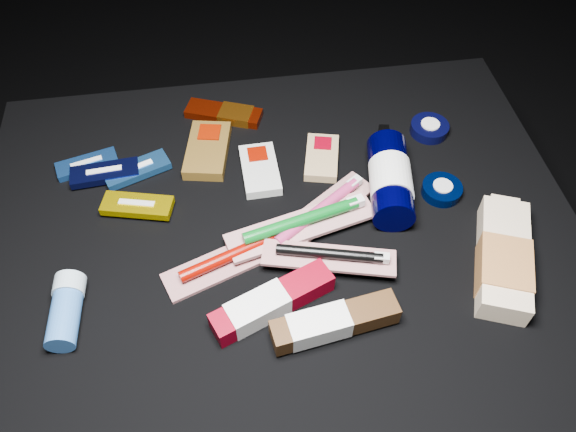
{
  "coord_description": "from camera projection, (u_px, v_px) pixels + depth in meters",
  "views": [
    {
      "loc": [
        -0.07,
        -0.54,
        1.13
      ],
      "look_at": [
        0.01,
        0.01,
        0.42
      ],
      "focal_mm": 35.0,
      "sensor_mm": 36.0,
      "label": 1
    }
  ],
  "objects": [
    {
      "name": "ground",
      "position": [
        282.0,
        339.0,
        1.22
      ],
      "size": [
        3.0,
        3.0,
        0.0
      ],
      "primitive_type": "plane",
      "color": "black",
      "rests_on": "ground"
    },
    {
      "name": "cloth_table",
      "position": [
        281.0,
        292.0,
        1.07
      ],
      "size": [
        0.98,
        0.78,
        0.4
      ],
      "primitive_type": "cube",
      "color": "black",
      "rests_on": "ground"
    },
    {
      "name": "luna_bar_0",
      "position": [
        87.0,
        164.0,
        0.99
      ],
      "size": [
        0.11,
        0.07,
        0.01
      ],
      "rotation": [
        0.0,
        0.0,
        0.26
      ],
      "color": "#1C4C98",
      "rests_on": "cloth_table"
    },
    {
      "name": "luna_bar_1",
      "position": [
        137.0,
        170.0,
        0.98
      ],
      "size": [
        0.12,
        0.08,
        0.01
      ],
      "rotation": [
        0.0,
        0.0,
        0.37
      ],
      "color": "#215A9C",
      "rests_on": "cloth_table"
    },
    {
      "name": "luna_bar_2",
      "position": [
        105.0,
        173.0,
        0.97
      ],
      "size": [
        0.12,
        0.05,
        0.02
      ],
      "rotation": [
        0.0,
        0.0,
        0.07
      ],
      "color": "black",
      "rests_on": "cloth_table"
    },
    {
      "name": "luna_bar_3",
      "position": [
        137.0,
        205.0,
        0.92
      ],
      "size": [
        0.12,
        0.07,
        0.02
      ],
      "rotation": [
        0.0,
        0.0,
        -0.25
      ],
      "color": "#DEBB00",
      "rests_on": "cloth_table"
    },
    {
      "name": "clif_bar_0",
      "position": [
        208.0,
        148.0,
        1.01
      ],
      "size": [
        0.1,
        0.14,
        0.02
      ],
      "rotation": [
        0.0,
        0.0,
        -0.2
      ],
      "color": "#583E14",
      "rests_on": "cloth_table"
    },
    {
      "name": "clif_bar_1",
      "position": [
        260.0,
        168.0,
        0.98
      ],
      "size": [
        0.06,
        0.12,
        0.02
      ],
      "rotation": [
        0.0,
        0.0,
        0.02
      ],
      "color": "silver",
      "rests_on": "cloth_table"
    },
    {
      "name": "clif_bar_2",
      "position": [
        322.0,
        156.0,
        1.0
      ],
      "size": [
        0.08,
        0.11,
        0.02
      ],
      "rotation": [
        0.0,
        0.0,
        -0.24
      ],
      "color": "tan",
      "rests_on": "cloth_table"
    },
    {
      "name": "power_bar",
      "position": [
        228.0,
        114.0,
        1.07
      ],
      "size": [
        0.15,
        0.09,
        0.02
      ],
      "rotation": [
        0.0,
        0.0,
        -0.37
      ],
      "color": "#6B1404",
      "rests_on": "cloth_table"
    },
    {
      "name": "lotion_bottle",
      "position": [
        390.0,
        179.0,
        0.93
      ],
      "size": [
        0.1,
        0.22,
        0.07
      ],
      "rotation": [
        0.0,
        0.0,
        -0.18
      ],
      "color": "black",
      "rests_on": "cloth_table"
    },
    {
      "name": "cream_tin_upper",
      "position": [
        429.0,
        128.0,
        1.04
      ],
      "size": [
        0.07,
        0.07,
        0.02
      ],
      "rotation": [
        0.0,
        0.0,
        0.17
      ],
      "color": "black",
      "rests_on": "cloth_table"
    },
    {
      "name": "cream_tin_lower",
      "position": [
        442.0,
        190.0,
        0.95
      ],
      "size": [
        0.07,
        0.07,
        0.02
      ],
      "rotation": [
        0.0,
        0.0,
        0.22
      ],
      "color": "black",
      "rests_on": "cloth_table"
    },
    {
      "name": "bodywash_bottle",
      "position": [
        503.0,
        260.0,
        0.85
      ],
      "size": [
        0.14,
        0.22,
        0.04
      ],
      "rotation": [
        0.0,
        0.0,
        -0.37
      ],
      "color": "beige",
      "rests_on": "cloth_table"
    },
    {
      "name": "deodorant_stick",
      "position": [
        66.0,
        309.0,
        0.8
      ],
      "size": [
        0.05,
        0.11,
        0.05
      ],
      "rotation": [
        0.0,
        0.0,
        -0.05
      ],
      "color": "#2F62A9",
      "rests_on": "cloth_table"
    },
    {
      "name": "toothbrush_pack_0",
      "position": [
        239.0,
        255.0,
        0.87
      ],
      "size": [
        0.24,
        0.13,
        0.03
      ],
      "rotation": [
        0.0,
        0.0,
        0.35
      ],
      "color": "#AFA9A3",
      "rests_on": "cloth_table"
    },
    {
      "name": "toothbrush_pack_1",
      "position": [
        319.0,
        213.0,
        0.91
      ],
      "size": [
        0.21,
        0.17,
        0.03
      ],
      "rotation": [
        0.0,
        0.0,
        0.62
      ],
      "color": "#B9B0AD",
      "rests_on": "cloth_table"
    },
    {
      "name": "toothbrush_pack_2",
      "position": [
        303.0,
        223.0,
        0.89
      ],
      "size": [
        0.25,
        0.12,
        0.03
      ],
      "rotation": [
        0.0,
        0.0,
        0.25
      ],
      "color": "silver",
      "rests_on": "cloth_table"
    },
    {
      "name": "toothbrush_pack_3",
      "position": [
        331.0,
        256.0,
        0.84
      ],
      "size": [
        0.21,
        0.1,
        0.02
      ],
      "rotation": [
        0.0,
        0.0,
        -0.26
      ],
      "color": "beige",
      "rests_on": "cloth_table"
    },
    {
      "name": "toothpaste_carton_red",
      "position": [
        268.0,
        304.0,
        0.81
      ],
      "size": [
        0.19,
        0.11,
        0.04
      ],
      "rotation": [
        0.0,
        0.0,
        0.39
      ],
      "color": "maroon",
      "rests_on": "cloth_table"
    },
    {
      "name": "toothpaste_carton_green",
      "position": [
        329.0,
        323.0,
        0.78
      ],
      "size": [
        0.19,
        0.07,
        0.04
      ],
      "rotation": [
        0.0,
        0.0,
        0.14
      ],
      "color": "#39210E",
      "rests_on": "cloth_table"
    }
  ]
}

